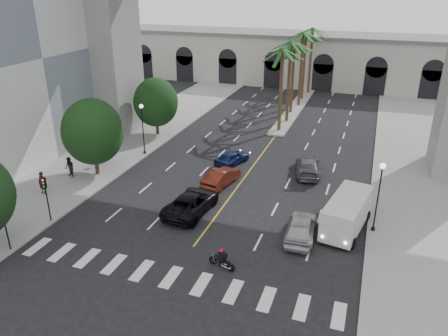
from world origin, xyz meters
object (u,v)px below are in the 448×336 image
lamp_post_right (379,192)px  car_b (221,177)px  car_d (308,166)px  pedestrian_a (42,183)px  car_c (191,203)px  pedestrian_b (70,167)px  lamp_post_left_far (143,125)px  car_a (301,227)px  traffic_signal_far (46,192)px  motorcycle_rider (222,260)px  cargo_van (347,213)px  traffic_signal_near (3,218)px  car_e (232,157)px

lamp_post_right → car_b: size_ratio=1.17×
car_b → car_d: (6.76, 4.95, 0.02)m
pedestrian_a → lamp_post_right: bearing=12.6°
car_c → pedestrian_b: (-12.87, 2.16, 0.27)m
lamp_post_left_far → car_a: bearing=-30.1°
pedestrian_a → lamp_post_left_far: bearing=78.5°
traffic_signal_far → motorcycle_rider: bearing=-4.5°
car_b → cargo_van: (10.99, -4.18, 0.67)m
car_d → pedestrian_a: 23.32m
car_a → pedestrian_a: 21.52m
traffic_signal_far → car_a: size_ratio=0.75×
traffic_signal_far → motorcycle_rider: size_ratio=1.95×
traffic_signal_near → pedestrian_b: traffic_signal_near is taller
traffic_signal_far → pedestrian_a: size_ratio=1.86×
lamp_post_left_far → pedestrian_b: 8.48m
traffic_signal_far → car_b: 14.31m
car_d → pedestrian_a: bearing=19.1°
traffic_signal_near → traffic_signal_far: bearing=90.0°
car_e → pedestrian_b: bearing=51.6°
car_a → car_b: size_ratio=1.07×
car_c → pedestrian_b: 13.05m
car_e → car_d: bearing=-159.5°
motorcycle_rider → car_d: 16.53m
car_e → pedestrian_b: (-12.79, -8.03, 0.38)m
traffic_signal_near → cargo_van: bearing=25.9°
lamp_post_right → car_e: 16.22m
lamp_post_left_far → pedestrian_a: (-3.48, -11.02, -2.09)m
traffic_signal_far → car_e: size_ratio=0.89×
motorcycle_rider → car_d: size_ratio=0.35×
car_b → traffic_signal_near: bearing=65.9°
pedestrian_a → car_d: bearing=36.3°
motorcycle_rider → car_c: car_c is taller
car_d → pedestrian_a: (-20.14, -11.75, 0.36)m
traffic_signal_far → car_c: traffic_signal_far is taller
motorcycle_rider → car_b: size_ratio=0.41×
car_a → car_c: 8.70m
traffic_signal_near → traffic_signal_far: 4.00m
traffic_signal_near → car_b: 17.41m
lamp_post_right → car_e: bearing=147.5°
car_b → cargo_van: bearing=169.6°
motorcycle_rider → pedestrian_b: bearing=169.9°
pedestrian_a → motorcycle_rider: bearing=-8.6°
car_c → car_d: (7.29, 10.32, -0.04)m
lamp_post_left_far → cargo_van: lamp_post_left_far is taller
car_e → cargo_van: size_ratio=0.65×
traffic_signal_near → pedestrian_a: traffic_signal_near is taller
lamp_post_left_far → car_a: (18.03, -10.44, -2.39)m
car_b → pedestrian_a: pedestrian_a is taller
car_a → pedestrian_b: pedestrian_b is taller
lamp_post_right → cargo_van: (-1.91, -0.39, -1.80)m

